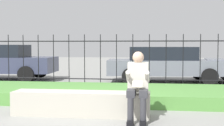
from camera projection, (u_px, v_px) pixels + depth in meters
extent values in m
plane|color=gray|center=(82.00, 115.00, 6.18)|extent=(60.00, 60.00, 0.00)
cube|color=#B7B2A3|center=(81.00, 104.00, 6.17)|extent=(2.72, 0.53, 0.48)
cube|color=gray|center=(81.00, 113.00, 6.18)|extent=(2.61, 0.49, 0.08)
cube|color=black|center=(130.00, 123.00, 5.39)|extent=(0.11, 0.26, 0.09)
cylinder|color=#38383D|center=(130.00, 109.00, 5.44)|extent=(0.11, 0.11, 0.39)
cube|color=#38383D|center=(131.00, 93.00, 5.63)|extent=(0.15, 0.42, 0.13)
cube|color=black|center=(143.00, 124.00, 5.36)|extent=(0.11, 0.26, 0.09)
cylinder|color=#38383D|center=(143.00, 109.00, 5.41)|extent=(0.11, 0.11, 0.39)
cube|color=#38383D|center=(144.00, 93.00, 5.60)|extent=(0.15, 0.42, 0.13)
cube|color=beige|center=(138.00, 77.00, 5.81)|extent=(0.38, 0.24, 0.54)
sphere|color=#DBB293|center=(138.00, 57.00, 5.77)|extent=(0.21, 0.21, 0.21)
cylinder|color=beige|center=(128.00, 76.00, 5.67)|extent=(0.08, 0.29, 0.24)
cylinder|color=beige|center=(147.00, 77.00, 5.62)|extent=(0.08, 0.29, 0.24)
cube|color=beige|center=(137.00, 84.00, 5.56)|extent=(0.18, 0.09, 0.13)
cube|color=#569342|center=(99.00, 94.00, 8.04)|extent=(10.03, 2.37, 0.29)
cylinder|color=black|center=(108.00, 79.00, 9.65)|extent=(8.03, 0.03, 0.03)
cylinder|color=black|center=(108.00, 41.00, 9.59)|extent=(8.03, 0.03, 0.03)
cylinder|color=black|center=(9.00, 62.00, 10.06)|extent=(0.02, 0.02, 1.73)
cylinder|color=black|center=(23.00, 62.00, 9.99)|extent=(0.02, 0.02, 1.73)
cylinder|color=black|center=(38.00, 62.00, 9.93)|extent=(0.02, 0.02, 1.73)
cylinder|color=black|center=(54.00, 62.00, 9.86)|extent=(0.02, 0.02, 1.73)
cylinder|color=black|center=(69.00, 62.00, 9.79)|extent=(0.02, 0.02, 1.73)
cylinder|color=black|center=(85.00, 62.00, 9.72)|extent=(0.02, 0.02, 1.73)
cylinder|color=black|center=(100.00, 62.00, 9.66)|extent=(0.02, 0.02, 1.73)
cylinder|color=black|center=(116.00, 62.00, 9.59)|extent=(0.02, 0.02, 1.73)
cylinder|color=black|center=(133.00, 63.00, 9.52)|extent=(0.02, 0.02, 1.73)
cylinder|color=black|center=(149.00, 63.00, 9.45)|extent=(0.02, 0.02, 1.73)
cylinder|color=black|center=(166.00, 63.00, 9.39)|extent=(0.02, 0.02, 1.73)
cylinder|color=black|center=(183.00, 63.00, 9.32)|extent=(0.02, 0.02, 1.73)
cylinder|color=black|center=(200.00, 63.00, 9.25)|extent=(0.02, 0.02, 1.73)
cylinder|color=black|center=(218.00, 63.00, 9.18)|extent=(0.02, 0.02, 1.73)
cube|color=slate|center=(167.00, 67.00, 11.82)|extent=(4.56, 2.11, 0.55)
cube|color=black|center=(162.00, 53.00, 11.80)|extent=(2.55, 1.76, 0.49)
cylinder|color=black|center=(209.00, 77.00, 10.85)|extent=(0.61, 0.24, 0.60)
cylinder|color=black|center=(199.00, 72.00, 12.63)|extent=(0.61, 0.24, 0.60)
cylinder|color=black|center=(130.00, 76.00, 11.04)|extent=(0.61, 0.24, 0.60)
cylinder|color=black|center=(131.00, 72.00, 12.82)|extent=(0.61, 0.24, 0.60)
cube|color=#383D56|center=(1.00, 65.00, 12.60)|extent=(4.44, 1.96, 0.61)
cylinder|color=black|center=(26.00, 74.00, 11.68)|extent=(0.63, 0.24, 0.62)
cylinder|color=black|center=(40.00, 71.00, 13.35)|extent=(0.63, 0.24, 0.62)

